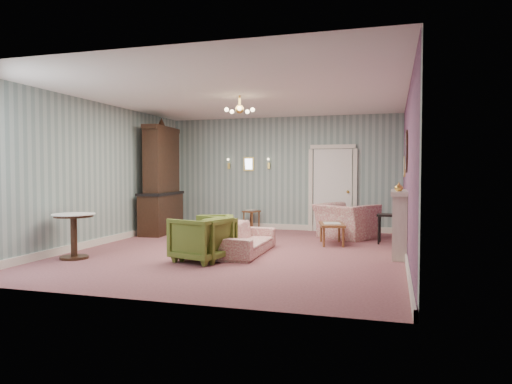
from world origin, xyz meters
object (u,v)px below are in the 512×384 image
(olive_chair_c, at_px, (216,229))
(dresser, at_px, (161,177))
(wingback_chair, at_px, (346,215))
(pedestal_table, at_px, (74,236))
(olive_chair_b, at_px, (206,237))
(coffee_table, at_px, (332,234))
(olive_chair_a, at_px, (201,237))
(sofa_chintz, at_px, (245,233))
(fireplace, at_px, (399,223))
(side_table_black, at_px, (388,229))

(olive_chair_c, relative_size, dresser, 0.26)
(wingback_chair, height_order, pedestal_table, wingback_chair)
(olive_chair_b, height_order, dresser, dresser)
(coffee_table, bearing_deg, olive_chair_a, -127.36)
(olive_chair_b, bearing_deg, sofa_chintz, 164.95)
(sofa_chintz, bearing_deg, olive_chair_c, 54.88)
(fireplace, height_order, pedestal_table, fireplace)
(olive_chair_b, distance_m, pedestal_table, 2.29)
(olive_chair_b, bearing_deg, side_table_black, 144.80)
(pedestal_table, bearing_deg, fireplace, 19.58)
(olive_chair_b, distance_m, dresser, 3.90)
(olive_chair_c, bearing_deg, side_table_black, 91.89)
(olive_chair_c, relative_size, pedestal_table, 0.90)
(side_table_black, bearing_deg, olive_chair_c, -157.86)
(olive_chair_a, relative_size, coffee_table, 0.96)
(wingback_chair, relative_size, pedestal_table, 1.52)
(coffee_table, bearing_deg, fireplace, -35.30)
(olive_chair_b, bearing_deg, dresser, -128.80)
(sofa_chintz, distance_m, dresser, 3.65)
(olive_chair_a, xyz_separation_m, fireplace, (3.17, 1.52, 0.17))
(dresser, bearing_deg, coffee_table, -13.33)
(fireplace, relative_size, pedestal_table, 1.79)
(olive_chair_a, height_order, side_table_black, olive_chair_a)
(coffee_table, bearing_deg, wingback_chair, 78.98)
(olive_chair_a, bearing_deg, olive_chair_b, 175.54)
(coffee_table, bearing_deg, dresser, 171.69)
(olive_chair_b, xyz_separation_m, olive_chair_c, (-0.36, 1.36, -0.05))
(olive_chair_b, distance_m, wingback_chair, 3.88)
(olive_chair_c, xyz_separation_m, dresser, (-2.03, 1.57, 1.02))
(sofa_chintz, height_order, coffee_table, sofa_chintz)
(olive_chair_a, bearing_deg, pedestal_table, -63.56)
(sofa_chintz, relative_size, side_table_black, 3.00)
(sofa_chintz, distance_m, fireplace, 2.77)
(sofa_chintz, bearing_deg, coffee_table, -43.91)
(dresser, bearing_deg, olive_chair_a, -57.64)
(olive_chair_c, bearing_deg, fireplace, 70.28)
(coffee_table, relative_size, pedestal_table, 1.10)
(dresser, xyz_separation_m, pedestal_table, (0.15, -3.45, -0.98))
(olive_chair_c, xyz_separation_m, wingback_chair, (2.37, 1.96, 0.17))
(wingback_chair, height_order, dresser, dresser)
(olive_chair_c, height_order, wingback_chair, wingback_chair)
(olive_chair_a, relative_size, wingback_chair, 0.70)
(olive_chair_a, height_order, dresser, dresser)
(wingback_chair, relative_size, coffee_table, 1.38)
(olive_chair_c, distance_m, dresser, 2.76)
(olive_chair_a, height_order, fireplace, fireplace)
(wingback_chair, distance_m, side_table_black, 1.12)
(wingback_chair, bearing_deg, fireplace, 154.07)
(olive_chair_c, distance_m, coffee_table, 2.38)
(olive_chair_c, height_order, side_table_black, olive_chair_c)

